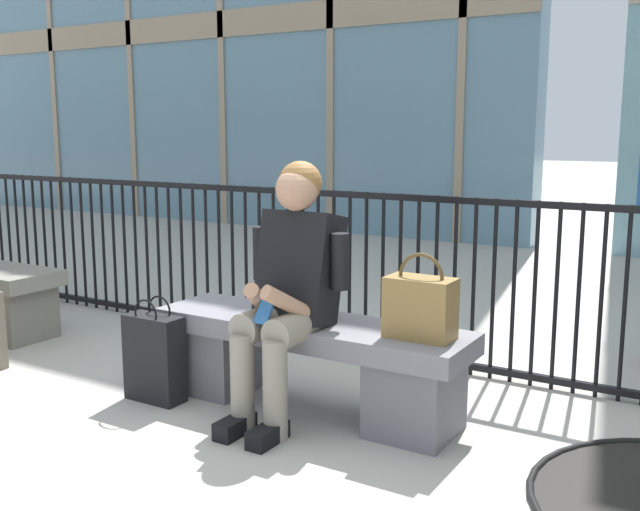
{
  "coord_description": "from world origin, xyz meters",
  "views": [
    {
      "loc": [
        1.83,
        -2.91,
        1.36
      ],
      "look_at": [
        0.0,
        0.1,
        0.75
      ],
      "focal_mm": 41.28,
      "sensor_mm": 36.0,
      "label": 1
    }
  ],
  "objects_px": {
    "stone_bench": "(309,356)",
    "seated_person_with_phone": "(289,283)",
    "handbag_on_bench": "(420,306)",
    "shopping_bag": "(154,357)"
  },
  "relations": [
    {
      "from": "seated_person_with_phone",
      "to": "handbag_on_bench",
      "type": "relative_size",
      "value": 3.19
    },
    {
      "from": "stone_bench",
      "to": "shopping_bag",
      "type": "xyz_separation_m",
      "value": [
        -0.73,
        -0.3,
        -0.05
      ]
    },
    {
      "from": "seated_person_with_phone",
      "to": "handbag_on_bench",
      "type": "height_order",
      "value": "seated_person_with_phone"
    },
    {
      "from": "stone_bench",
      "to": "seated_person_with_phone",
      "type": "height_order",
      "value": "seated_person_with_phone"
    },
    {
      "from": "stone_bench",
      "to": "shopping_bag",
      "type": "distance_m",
      "value": 0.79
    },
    {
      "from": "handbag_on_bench",
      "to": "shopping_bag",
      "type": "bearing_deg",
      "value": -167.36
    },
    {
      "from": "handbag_on_bench",
      "to": "stone_bench",
      "type": "bearing_deg",
      "value": 179.01
    },
    {
      "from": "seated_person_with_phone",
      "to": "handbag_on_bench",
      "type": "xyz_separation_m",
      "value": [
        0.61,
        0.12,
        -0.06
      ]
    },
    {
      "from": "stone_bench",
      "to": "handbag_on_bench",
      "type": "xyz_separation_m",
      "value": [
        0.58,
        -0.01,
        0.32
      ]
    },
    {
      "from": "stone_bench",
      "to": "seated_person_with_phone",
      "type": "distance_m",
      "value": 0.4
    }
  ]
}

